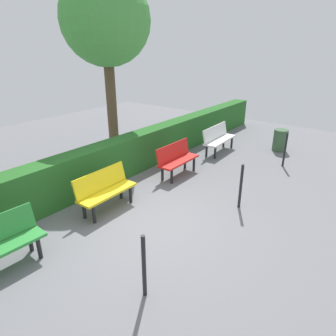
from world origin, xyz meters
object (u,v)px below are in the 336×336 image
object	(u,v)px
bench_yellow	(105,189)
bench_white	(218,138)
bench_red	(177,158)
tree_near	(106,21)
trash_bin	(280,140)

from	to	relation	value
bench_yellow	bench_white	bearing A→B (deg)	177.88
bench_red	bench_yellow	bearing A→B (deg)	-3.48
tree_near	trash_bin	bearing A→B (deg)	129.78
bench_red	bench_yellow	world-z (taller)	bench_red
bench_red	trash_bin	distance (m)	4.02
bench_yellow	tree_near	xyz separation A→B (m)	(-2.62, -2.50, 3.41)
bench_yellow	trash_bin	bearing A→B (deg)	163.78
tree_near	trash_bin	xyz separation A→B (m)	(-3.49, 4.19, -3.53)
bench_red	tree_near	distance (m)	4.31
tree_near	trash_bin	size ratio (longest dim) A/B	7.30
bench_red	bench_yellow	size ratio (longest dim) A/B	1.00
bench_yellow	trash_bin	size ratio (longest dim) A/B	1.91
bench_red	trash_bin	size ratio (longest dim) A/B	1.91
bench_white	bench_yellow	xyz separation A→B (m)	(4.74, -0.12, -0.00)
bench_white	bench_red	size ratio (longest dim) A/B	1.16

